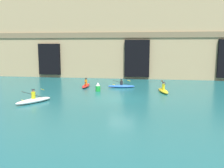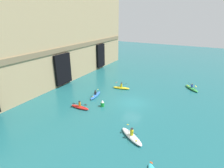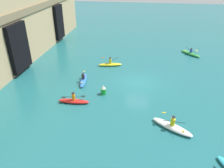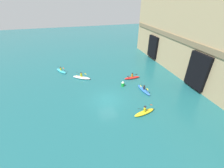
# 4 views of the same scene
# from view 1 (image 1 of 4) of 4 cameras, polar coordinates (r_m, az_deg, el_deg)

# --- Properties ---
(ground_plane) EXTENTS (120.00, 120.00, 0.00)m
(ground_plane) POSITION_cam_1_polar(r_m,az_deg,el_deg) (23.44, 2.28, -3.34)
(ground_plane) COLOR #1E6066
(cliff_bluff) EXTENTS (44.45, 8.16, 15.82)m
(cliff_bluff) POSITION_cam_1_polar(r_m,az_deg,el_deg) (40.63, 6.45, 12.96)
(cliff_bluff) COLOR tan
(cliff_bluff) RESTS_ON ground
(kayak_yellow) EXTENTS (1.31, 3.02, 1.20)m
(kayak_yellow) POSITION_cam_1_polar(r_m,az_deg,el_deg) (26.96, 11.64, -1.41)
(kayak_yellow) COLOR yellow
(kayak_yellow) RESTS_ON ground
(kayak_white) EXTENTS (2.48, 3.25, 1.20)m
(kayak_white) POSITION_cam_1_polar(r_m,az_deg,el_deg) (22.68, -17.48, -3.53)
(kayak_white) COLOR white
(kayak_white) RESTS_ON ground
(kayak_blue) EXTENTS (3.23, 1.05, 1.02)m
(kayak_blue) POSITION_cam_1_polar(r_m,az_deg,el_deg) (29.30, 2.16, -0.43)
(kayak_blue) COLOR blue
(kayak_blue) RESTS_ON ground
(kayak_red) EXTENTS (0.74, 2.88, 1.11)m
(kayak_red) POSITION_cam_1_polar(r_m,az_deg,el_deg) (29.83, -5.97, -0.29)
(kayak_red) COLOR red
(kayak_red) RESTS_ON ground
(marker_buoy) EXTENTS (0.53, 0.53, 0.97)m
(marker_buoy) POSITION_cam_1_polar(r_m,az_deg,el_deg) (27.03, -3.22, -0.73)
(marker_buoy) COLOR green
(marker_buoy) RESTS_ON ground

